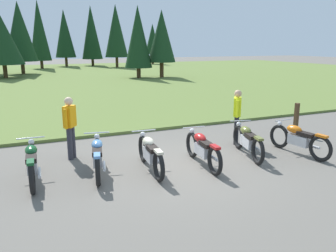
# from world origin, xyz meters

# --- Properties ---
(ground_plane) EXTENTS (140.00, 140.00, 0.00)m
(ground_plane) POSITION_xyz_m (0.00, 0.00, 0.00)
(ground_plane) COLOR #605B54
(grass_moorland) EXTENTS (80.00, 44.00, 0.10)m
(grass_moorland) POSITION_xyz_m (0.00, 25.53, 0.05)
(grass_moorland) COLOR #5B7033
(grass_moorland) RESTS_ON ground
(forest_treeline) EXTENTS (37.25, 26.11, 8.26)m
(forest_treeline) POSITION_xyz_m (-3.29, 31.73, 4.29)
(forest_treeline) COLOR #47331E
(forest_treeline) RESTS_ON ground
(motorcycle_british_green) EXTENTS (0.62, 2.10, 0.88)m
(motorcycle_british_green) POSITION_xyz_m (-3.40, 0.39, 0.44)
(motorcycle_british_green) COLOR black
(motorcycle_british_green) RESTS_ON ground
(motorcycle_sky_blue) EXTENTS (0.71, 2.07, 0.88)m
(motorcycle_sky_blue) POSITION_xyz_m (-1.97, 0.25, 0.44)
(motorcycle_sky_blue) COLOR black
(motorcycle_sky_blue) RESTS_ON ground
(motorcycle_cream) EXTENTS (0.62, 2.10, 0.88)m
(motorcycle_cream) POSITION_xyz_m (-0.76, -0.04, 0.44)
(motorcycle_cream) COLOR black
(motorcycle_cream) RESTS_ON ground
(motorcycle_red) EXTENTS (0.62, 2.10, 0.88)m
(motorcycle_red) POSITION_xyz_m (0.58, -0.23, 0.44)
(motorcycle_red) COLOR black
(motorcycle_red) RESTS_ON ground
(motorcycle_olive) EXTENTS (0.78, 2.05, 0.88)m
(motorcycle_olive) POSITION_xyz_m (2.09, -0.07, 0.44)
(motorcycle_olive) COLOR black
(motorcycle_olive) RESTS_ON ground
(motorcycle_orange) EXTENTS (0.62, 2.10, 0.88)m
(motorcycle_orange) POSITION_xyz_m (3.48, -0.52, 0.44)
(motorcycle_orange) COLOR black
(motorcycle_orange) RESTS_ON ground
(rider_in_hivis_vest) EXTENTS (0.38, 0.47, 1.67)m
(rider_in_hivis_vest) POSITION_xyz_m (-2.36, 1.65, 0.95)
(rider_in_hivis_vest) COLOR #2D2D38
(rider_in_hivis_vest) RESTS_ON ground
(rider_near_row_end) EXTENTS (0.39, 0.46, 1.67)m
(rider_near_row_end) POSITION_xyz_m (2.50, 1.04, 0.95)
(rider_near_row_end) COLOR black
(rider_near_row_end) RESTS_ON ground
(trail_marker_post) EXTENTS (0.12, 0.12, 1.08)m
(trail_marker_post) POSITION_xyz_m (5.02, 1.16, 0.54)
(trail_marker_post) COLOR #47331E
(trail_marker_post) RESTS_ON ground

